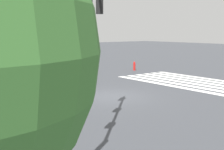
% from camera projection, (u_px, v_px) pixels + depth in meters
% --- Properties ---
extents(ground_plane, '(140.91, 140.91, 0.00)m').
position_uv_depth(ground_plane, '(112.00, 96.00, 18.44)').
color(ground_plane, '#3D3F44').
extents(crosswalk_markings, '(11.82, 5.35, 0.01)m').
position_uv_depth(crosswalk_markings, '(195.00, 83.00, 23.20)').
color(crosswalk_markings, silver).
rests_on(crosswalk_markings, ground_plane).
extents(traffic_signal_mast, '(5.54, 5.54, 5.71)m').
position_uv_depth(traffic_signal_mast, '(75.00, 15.00, 9.29)').
color(traffic_signal_mast, '#47474C').
rests_on(traffic_signal_mast, ground_plane).
extents(fire_hydrant, '(0.22, 0.22, 0.86)m').
position_uv_depth(fire_hydrant, '(134.00, 66.00, 30.34)').
color(fire_hydrant, red).
rests_on(fire_hydrant, ground_plane).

